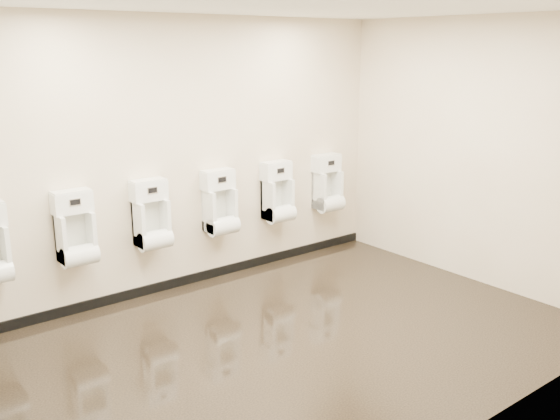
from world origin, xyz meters
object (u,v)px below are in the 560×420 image
(urinal_1, at_px, (76,234))
(urinal_3, at_px, (220,207))
(urinal_5, at_px, (328,187))
(urinal_4, at_px, (278,197))
(urinal_2, at_px, (152,220))

(urinal_1, xyz_separation_m, urinal_3, (1.57, 0.00, 0.00))
(urinal_5, bearing_deg, urinal_4, 180.00)
(urinal_3, xyz_separation_m, urinal_5, (1.56, 0.00, 0.00))
(urinal_2, height_order, urinal_4, same)
(urinal_3, bearing_deg, urinal_4, 0.00)
(urinal_4, xyz_separation_m, urinal_5, (0.77, 0.00, 0.00))
(urinal_2, relative_size, urinal_3, 1.00)
(urinal_4, bearing_deg, urinal_3, 180.00)
(urinal_1, relative_size, urinal_4, 1.00)
(urinal_1, xyz_separation_m, urinal_4, (2.36, 0.00, 0.00))
(urinal_3, xyz_separation_m, urinal_4, (0.79, 0.00, 0.00))
(urinal_3, relative_size, urinal_5, 1.00)
(urinal_3, bearing_deg, urinal_1, 180.00)
(urinal_2, bearing_deg, urinal_4, 0.00)
(urinal_3, distance_m, urinal_5, 1.56)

